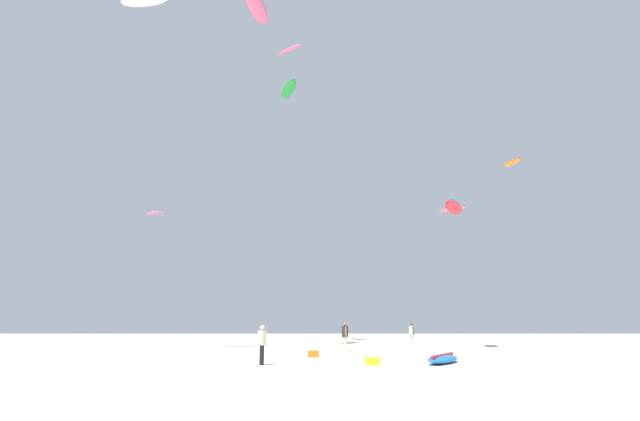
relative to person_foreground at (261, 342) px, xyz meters
The scene contains 14 objects.
ground_plane 6.85m from the person_foreground, 68.88° to the right, with size 120.00×120.00×0.00m, color beige.
person_foreground is the anchor object (origin of this frame).
person_midground 17.31m from the person_foreground, 59.27° to the left, with size 0.38×0.52×1.66m.
person_left 9.76m from the person_foreground, 66.73° to the left, with size 0.38×0.56×1.70m.
kite_grounded_near 7.69m from the person_foreground, ahead, with size 2.40×3.29×0.42m.
cooler_box 4.59m from the person_foreground, ahead, with size 0.56×0.36×0.32m, color yellow.
gear_bag 5.09m from the person_foreground, 65.83° to the left, with size 0.56×0.36×0.32m, color orange.
kite_aloft_0 34.09m from the person_foreground, 91.66° to the left, with size 2.33×4.64×0.81m.
kite_aloft_1 32.59m from the person_foreground, 59.87° to the left, with size 2.76×2.97×0.40m.
kite_aloft_2 30.25m from the person_foreground, 100.40° to the left, with size 2.23×4.67×0.92m.
kite_aloft_3 40.48m from the person_foreground, 115.66° to the left, with size 3.21×2.59×0.51m.
kite_aloft_4 20.34m from the person_foreground, 49.03° to the left, with size 2.43×4.45×0.81m.
kite_aloft_5 25.90m from the person_foreground, 90.04° to the left, with size 2.43×2.26×0.58m.
kite_aloft_7 34.00m from the person_foreground, 48.58° to the left, with size 1.27×2.43×0.39m.
Camera 1 is at (-0.06, -14.96, 1.73)m, focal length 28.13 mm.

